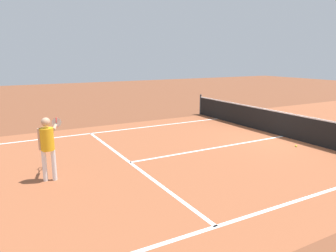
% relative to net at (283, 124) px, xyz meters
% --- Properties ---
extents(ground_plane, '(60.00, 60.00, 0.00)m').
position_rel_net_xyz_m(ground_plane, '(0.00, 0.00, -0.49)').
color(ground_plane, brown).
extents(court_surface_inbounds, '(10.62, 24.40, 0.00)m').
position_rel_net_xyz_m(court_surface_inbounds, '(0.00, 0.00, -0.49)').
color(court_surface_inbounds, '#9E5433').
rests_on(court_surface_inbounds, ground_plane).
extents(line_sideline_left, '(0.10, 11.89, 0.01)m').
position_rel_net_xyz_m(line_sideline_left, '(-4.11, -5.95, -0.49)').
color(line_sideline_left, white).
rests_on(line_sideline_left, ground_plane).
extents(line_sideline_right, '(0.10, 11.89, 0.01)m').
position_rel_net_xyz_m(line_sideline_right, '(4.11, -5.95, -0.49)').
color(line_sideline_right, white).
rests_on(line_sideline_right, ground_plane).
extents(line_service_near, '(8.22, 0.10, 0.01)m').
position_rel_net_xyz_m(line_service_near, '(0.00, -6.40, -0.49)').
color(line_service_near, white).
rests_on(line_service_near, ground_plane).
extents(line_center_service, '(0.10, 6.40, 0.01)m').
position_rel_net_xyz_m(line_center_service, '(0.00, -3.20, -0.49)').
color(line_center_service, white).
rests_on(line_center_service, ground_plane).
extents(net, '(11.25, 0.09, 1.07)m').
position_rel_net_xyz_m(net, '(0.00, 0.00, 0.00)').
color(net, '#33383D').
rests_on(net, ground_plane).
extents(player_near, '(1.12, 0.71, 1.61)m').
position_rel_net_xyz_m(player_near, '(0.28, -8.66, 0.50)').
color(player_near, white).
rests_on(player_near, ground_plane).
extents(tennis_ball_near_net, '(0.07, 0.07, 0.07)m').
position_rel_net_xyz_m(tennis_ball_near_net, '(1.25, -0.76, -0.46)').
color(tennis_ball_near_net, '#CCE033').
rests_on(tennis_ball_near_net, ground_plane).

